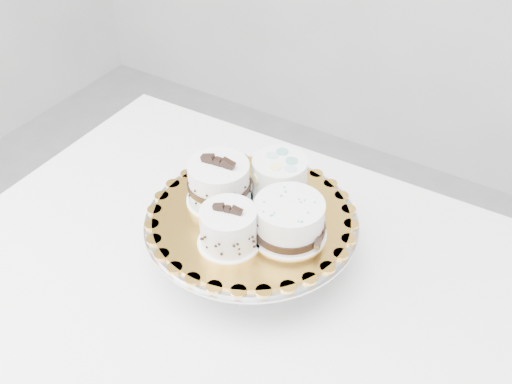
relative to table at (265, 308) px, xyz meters
The scene contains 7 objects.
table is the anchor object (origin of this frame).
cake_stand 0.16m from the table, 147.21° to the left, with size 0.38×0.38×0.10m.
cake_board 0.19m from the table, 147.21° to the left, with size 0.35×0.35×0.01m, color orange.
cake_swirl 0.23m from the table, 133.66° to the right, with size 0.11×0.11×0.08m.
cake_banded 0.26m from the table, 162.43° to the left, with size 0.12×0.12×0.10m.
cake_dots 0.25m from the table, 109.51° to the left, with size 0.12×0.12×0.08m.
cake_ribbon 0.22m from the table, 38.86° to the left, with size 0.14×0.14×0.07m.
Camera 1 is at (0.45, -0.44, 1.61)m, focal length 45.00 mm.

